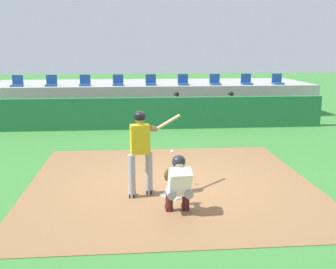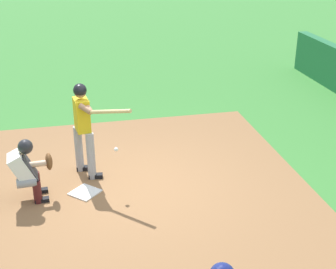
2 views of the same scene
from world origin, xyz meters
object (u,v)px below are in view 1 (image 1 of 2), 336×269
at_px(catcher_crouched, 178,182).
at_px(stadium_seat_5, 183,82).
at_px(home_plate, 174,195).
at_px(batter_at_plate, 141,148).
at_px(stadium_seat_0, 17,83).
at_px(stadium_seat_2, 85,83).
at_px(stadium_seat_4, 151,82).
at_px(stadium_seat_6, 215,82).
at_px(dugout_player_1, 231,107).
at_px(stadium_seat_7, 246,82).
at_px(stadium_seat_3, 118,82).
at_px(stadium_seat_1, 51,83).
at_px(dugout_player_0, 177,108).
at_px(stadium_seat_8, 277,81).

height_order(catcher_crouched, stadium_seat_5, stadium_seat_5).
distance_m(home_plate, batter_at_plate, 1.22).
distance_m(stadium_seat_0, stadium_seat_2, 2.89).
xyz_separation_m(stadium_seat_4, stadium_seat_6, (2.89, 0.00, 0.00)).
distance_m(stadium_seat_4, stadium_seat_5, 1.44).
relative_size(dugout_player_1, stadium_seat_6, 2.71).
relative_size(catcher_crouched, stadium_seat_5, 3.87).
relative_size(dugout_player_1, stadium_seat_7, 2.71).
relative_size(catcher_crouched, stadium_seat_3, 3.87).
height_order(dugout_player_1, stadium_seat_0, stadium_seat_0).
bearing_deg(stadium_seat_2, batter_at_plate, -77.63).
height_order(stadium_seat_0, stadium_seat_5, same).
relative_size(stadium_seat_1, stadium_seat_4, 1.00).
xyz_separation_m(dugout_player_0, stadium_seat_6, (1.95, 2.03, 0.86)).
bearing_deg(dugout_player_1, stadium_seat_2, 161.43).
bearing_deg(stadium_seat_5, stadium_seat_7, 0.00).
bearing_deg(stadium_seat_0, stadium_seat_7, 0.00).
bearing_deg(stadium_seat_7, dugout_player_0, -149.09).
distance_m(batter_at_plate, stadium_seat_4, 10.13).
height_order(catcher_crouched, dugout_player_0, dugout_player_0).
bearing_deg(catcher_crouched, stadium_seat_5, 82.46).
bearing_deg(stadium_seat_0, stadium_seat_2, 0.00).
bearing_deg(dugout_player_0, stadium_seat_8, 22.79).
xyz_separation_m(catcher_crouched, stadium_seat_3, (-1.42, 11.08, 0.93)).
height_order(dugout_player_0, stadium_seat_2, stadium_seat_2).
distance_m(stadium_seat_3, stadium_seat_6, 4.33).
bearing_deg(stadium_seat_2, stadium_seat_5, 0.00).
bearing_deg(stadium_seat_8, stadium_seat_7, 180.00).
height_order(home_plate, catcher_crouched, catcher_crouched).
distance_m(catcher_crouched, stadium_seat_4, 11.12).
relative_size(stadium_seat_0, stadium_seat_8, 1.00).
bearing_deg(stadium_seat_6, stadium_seat_7, 0.00).
height_order(batter_at_plate, stadium_seat_2, stadium_seat_2).
distance_m(batter_at_plate, stadium_seat_6, 10.72).
distance_m(batter_at_plate, stadium_seat_7, 11.28).
xyz_separation_m(dugout_player_1, stadium_seat_4, (-3.17, 2.03, 0.86)).
distance_m(stadium_seat_1, stadium_seat_7, 8.67).
bearing_deg(stadium_seat_7, stadium_seat_0, 180.00).
xyz_separation_m(catcher_crouched, stadium_seat_6, (2.91, 11.08, 0.93)).
bearing_deg(dugout_player_1, stadium_seat_1, 164.82).
distance_m(batter_at_plate, stadium_seat_3, 10.13).
height_order(dugout_player_0, stadium_seat_3, stadium_seat_3).
bearing_deg(stadium_seat_7, stadium_seat_8, 0.00).
bearing_deg(stadium_seat_8, dugout_player_1, -142.06).
bearing_deg(stadium_seat_4, stadium_seat_6, 0.00).
relative_size(stadium_seat_0, stadium_seat_1, 1.00).
bearing_deg(dugout_player_1, stadium_seat_4, 147.29).
bearing_deg(dugout_player_1, dugout_player_0, 180.00).
distance_m(batter_at_plate, catcher_crouched, 1.26).
height_order(dugout_player_0, stadium_seat_4, stadium_seat_4).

